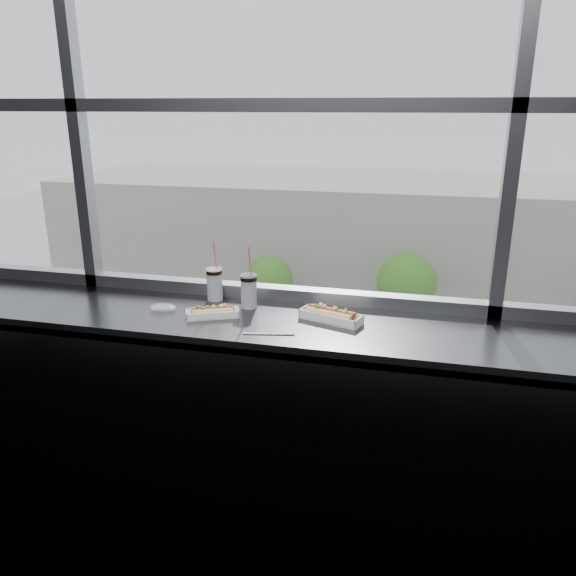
% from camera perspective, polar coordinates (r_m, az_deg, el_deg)
% --- Properties ---
extents(wall_back_lower, '(6.00, 0.00, 6.00)m').
position_cam_1_polar(wall_back_lower, '(2.97, -0.96, -11.13)').
color(wall_back_lower, black).
rests_on(wall_back_lower, ground).
extents(window_glass, '(6.00, 0.00, 6.00)m').
position_cam_1_polar(window_glass, '(2.63, -1.06, 24.64)').
color(window_glass, silver).
rests_on(window_glass, ground).
extents(window_mullions, '(6.00, 0.08, 2.40)m').
position_cam_1_polar(window_mullions, '(2.61, -1.18, 24.69)').
color(window_mullions, gray).
rests_on(window_mullions, ground).
extents(counter, '(6.00, 0.55, 0.06)m').
position_cam_1_polar(counter, '(2.51, -2.62, -3.71)').
color(counter, '#4E5053').
rests_on(counter, ground).
extents(counter_fascia, '(6.00, 0.04, 1.04)m').
position_cam_1_polar(counter_fascia, '(2.54, -4.12, -16.79)').
color(counter_fascia, '#4E5053').
rests_on(counter_fascia, ground).
extents(hotdog_tray_left, '(0.24, 0.16, 0.06)m').
position_cam_1_polar(hotdog_tray_left, '(2.52, -7.66, -2.46)').
color(hotdog_tray_left, white).
rests_on(hotdog_tray_left, counter).
extents(hotdog_tray_right, '(0.29, 0.17, 0.07)m').
position_cam_1_polar(hotdog_tray_right, '(2.46, 4.38, -2.76)').
color(hotdog_tray_right, white).
rests_on(hotdog_tray_right, counter).
extents(soda_cup_left, '(0.08, 0.08, 0.30)m').
position_cam_1_polar(soda_cup_left, '(2.72, -7.47, 0.56)').
color(soda_cup_left, white).
rests_on(soda_cup_left, counter).
extents(soda_cup_right, '(0.08, 0.08, 0.30)m').
position_cam_1_polar(soda_cup_right, '(2.60, -4.00, -0.14)').
color(soda_cup_right, white).
rests_on(soda_cup_right, counter).
extents(loose_straw, '(0.21, 0.05, 0.01)m').
position_cam_1_polar(loose_straw, '(2.32, -1.96, -4.68)').
color(loose_straw, white).
rests_on(loose_straw, counter).
extents(wrapper, '(0.11, 0.08, 0.03)m').
position_cam_1_polar(wrapper, '(2.65, -12.58, -1.94)').
color(wrapper, silver).
rests_on(wrapper, counter).
extents(plaza_ground, '(120.00, 120.00, 0.00)m').
position_cam_1_polar(plaza_ground, '(47.81, 12.44, 1.93)').
color(plaza_ground, '#A4A3A1').
rests_on(plaza_ground, ground).
extents(street_asphalt, '(80.00, 10.00, 0.06)m').
position_cam_1_polar(street_asphalt, '(25.98, 10.68, -12.15)').
color(street_asphalt, black).
rests_on(street_asphalt, plaza_ground).
extents(far_sidewalk, '(80.00, 6.00, 0.04)m').
position_cam_1_polar(far_sidewalk, '(33.16, 11.55, -5.29)').
color(far_sidewalk, '#A4A3A1').
rests_on(far_sidewalk, plaza_ground).
extents(far_building, '(50.00, 14.00, 8.00)m').
position_cam_1_polar(far_building, '(41.50, 12.56, 5.18)').
color(far_building, '#9F9A8D').
rests_on(far_building, plaza_ground).
extents(car_near_a, '(3.23, 6.34, 2.03)m').
position_cam_1_polar(car_near_a, '(25.96, -20.54, -10.47)').
color(car_near_a, '#B0B0B0').
rests_on(car_near_a, street_asphalt).
extents(car_near_d, '(3.33, 6.41, 2.04)m').
position_cam_1_polar(car_near_d, '(22.61, 25.67, -15.68)').
color(car_near_d, white).
rests_on(car_near_d, street_asphalt).
extents(car_far_b, '(3.03, 6.57, 2.15)m').
position_cam_1_polar(car_far_b, '(29.05, 14.13, -6.56)').
color(car_far_b, '#924519').
rests_on(car_far_b, street_asphalt).
extents(car_far_a, '(3.46, 6.58, 2.09)m').
position_cam_1_polar(car_far_a, '(30.61, -5.75, -4.82)').
color(car_far_a, black).
rests_on(car_far_a, street_asphalt).
extents(car_near_b, '(3.18, 6.49, 2.09)m').
position_cam_1_polar(car_near_b, '(23.63, -9.92, -12.38)').
color(car_near_b, black).
rests_on(car_near_b, street_asphalt).
extents(pedestrian_a, '(0.76, 1.01, 2.27)m').
position_cam_1_polar(pedestrian_a, '(34.18, -1.34, -2.10)').
color(pedestrian_a, '#66605B').
rests_on(pedestrian_a, far_sidewalk).
extents(tree_left, '(2.91, 2.91, 4.54)m').
position_cam_1_polar(tree_left, '(33.22, -1.97, 0.76)').
color(tree_left, '#47382B').
rests_on(tree_left, far_sidewalk).
extents(tree_center, '(3.35, 3.35, 5.23)m').
position_cam_1_polar(tree_center, '(31.94, 11.94, 0.53)').
color(tree_center, '#47382B').
rests_on(tree_center, far_sidewalk).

